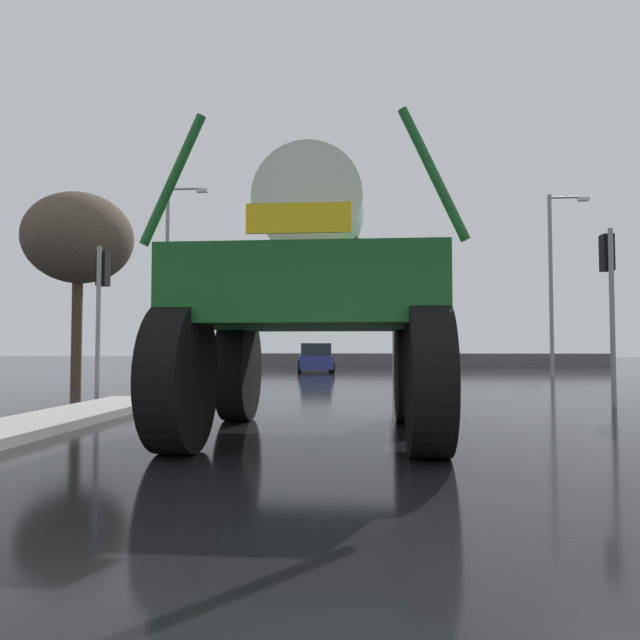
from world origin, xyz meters
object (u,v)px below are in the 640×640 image
object	(u,v)px
sedan_ahead	(316,358)
traffic_signal_near_right	(608,277)
oversize_sprayer	(314,303)
streetlight_far_right	(554,275)
traffic_signal_near_left	(102,289)
traffic_signal_far_left	(393,320)
bare_tree_left	(78,239)
streetlight_far_left	(170,270)

from	to	relation	value
sedan_ahead	traffic_signal_near_right	size ratio (longest dim) A/B	1.07
oversize_sprayer	streetlight_far_right	bearing A→B (deg)	-25.99
traffic_signal_near_left	traffic_signal_near_right	bearing A→B (deg)	-0.02
traffic_signal_far_left	streetlight_far_right	distance (m)	7.71
streetlight_far_right	bare_tree_left	bearing A→B (deg)	-154.97
traffic_signal_near_left	streetlight_far_left	size ratio (longest dim) A/B	0.42
oversize_sprayer	streetlight_far_left	size ratio (longest dim) A/B	0.59
traffic_signal_near_left	bare_tree_left	size ratio (longest dim) A/B	0.57
streetlight_far_right	oversize_sprayer	bearing A→B (deg)	-116.24
oversize_sprayer	bare_tree_left	distance (m)	14.17
traffic_signal_near_right	oversize_sprayer	bearing A→B (deg)	-141.69
traffic_signal_near_left	streetlight_far_left	bearing A→B (deg)	102.00
sedan_ahead	traffic_signal_far_left	distance (m)	5.01
traffic_signal_near_right	traffic_signal_far_left	distance (m)	15.93
streetlight_far_right	bare_tree_left	distance (m)	20.40
traffic_signal_near_right	streetlight_far_right	distance (m)	14.59
traffic_signal_far_left	streetlight_far_right	bearing A→B (deg)	-9.48
sedan_ahead	traffic_signal_near_left	bearing A→B (deg)	161.81
traffic_signal_near_right	traffic_signal_far_left	size ratio (longest dim) A/B	1.09
oversize_sprayer	sedan_ahead	world-z (taller)	oversize_sprayer
traffic_signal_far_left	bare_tree_left	world-z (taller)	bare_tree_left
sedan_ahead	traffic_signal_near_left	distance (m)	18.08
traffic_signal_near_right	streetlight_far_right	xyz separation A→B (m)	(3.15, 14.14, 1.75)
streetlight_far_left	bare_tree_left	distance (m)	7.40
traffic_signal_near_left	streetlight_far_left	world-z (taller)	streetlight_far_left
traffic_signal_near_right	traffic_signal_far_left	world-z (taller)	traffic_signal_near_right
oversize_sprayer	streetlight_far_right	distance (m)	21.44
traffic_signal_near_left	streetlight_far_right	distance (m)	20.73
sedan_ahead	streetlight_far_right	distance (m)	12.53
oversize_sprayer	bare_tree_left	size ratio (longest dim) A/B	0.79
sedan_ahead	traffic_signal_near_left	size ratio (longest dim) A/B	1.14
bare_tree_left	traffic_signal_near_left	bearing A→B (deg)	-58.08
streetlight_far_right	bare_tree_left	size ratio (longest dim) A/B	1.27
traffic_signal_near_left	oversize_sprayer	bearing A→B (deg)	-41.24
streetlight_far_right	traffic_signal_far_left	bearing A→B (deg)	170.52
traffic_signal_near_left	traffic_signal_near_right	xyz separation A→B (m)	(11.90, -0.00, 0.17)
oversize_sprayer	traffic_signal_far_left	distance (m)	20.42
traffic_signal_near_right	sedan_ahead	bearing A→B (deg)	115.09
oversize_sprayer	streetlight_far_left	xyz separation A→B (m)	(-8.38, 17.82, 2.92)
streetlight_far_left	streetlight_far_right	world-z (taller)	streetlight_far_left
traffic_signal_far_left	bare_tree_left	xyz separation A→B (m)	(-11.13, -9.85, 2.36)
traffic_signal_near_right	streetlight_far_right	world-z (taller)	streetlight_far_right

